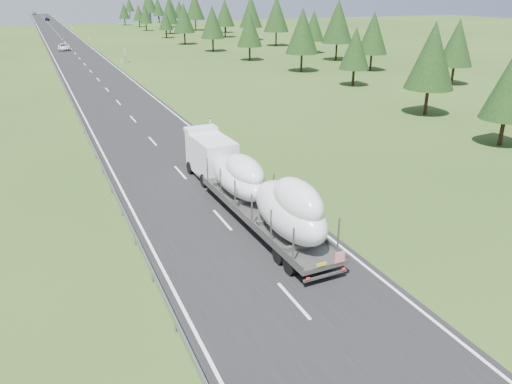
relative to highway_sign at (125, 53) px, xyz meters
name	(u,v)px	position (x,y,z in m)	size (l,w,h in m)	color
ground	(294,301)	(-7.20, -80.00, -1.81)	(400.00, 400.00, 0.00)	#2C4517
road_surface	(75,53)	(-7.20, 20.00, -1.80)	(10.00, 400.00, 0.02)	black
guardrail	(48,51)	(-12.50, 19.94, -1.21)	(0.10, 400.00, 0.76)	slate
marker_posts	(79,31)	(-0.70, 75.00, -1.27)	(0.13, 350.08, 1.00)	silver
highway_sign	(125,53)	(0.00, 0.00, 0.00)	(0.08, 0.90, 2.60)	slate
tree_line_right	(245,17)	(32.70, 20.90, 4.73)	(27.09, 281.53, 12.48)	black
boat_truck	(251,184)	(-5.43, -71.26, 0.30)	(2.92, 17.93, 4.17)	silver
distant_van	(64,47)	(-8.77, 26.14, -1.07)	(2.46, 5.33, 1.48)	silver
distant_car_dark	(47,19)	(-6.58, 149.78, -1.09)	(1.70, 4.23, 1.44)	black
distant_car_blue	(34,13)	(-10.12, 215.20, -1.08)	(1.54, 4.42, 1.46)	navy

